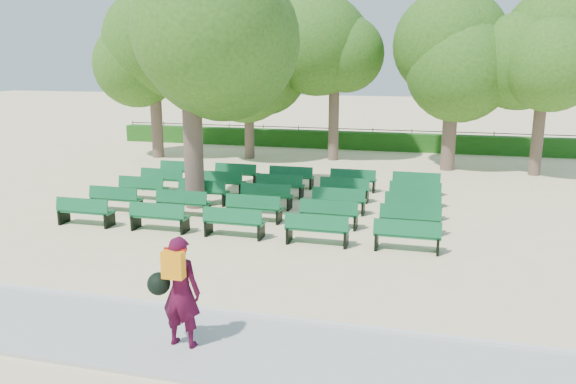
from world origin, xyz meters
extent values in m
plane|color=beige|center=(0.00, 0.00, 0.00)|extent=(120.00, 120.00, 0.00)
cube|color=#AAAAA6|center=(0.00, -7.40, 0.03)|extent=(30.00, 2.20, 0.06)
cube|color=silver|center=(0.00, -6.25, 0.05)|extent=(30.00, 0.12, 0.10)
cube|color=#1D5315|center=(0.00, 14.00, 0.45)|extent=(26.00, 0.70, 0.90)
cube|color=#105C30|center=(-0.77, 1.26, 0.40)|extent=(1.63, 0.55, 0.05)
cube|color=#105C30|center=(-0.77, 1.07, 0.62)|extent=(1.61, 0.23, 0.38)
cylinder|color=brown|center=(-3.06, 0.83, 1.71)|extent=(0.60, 0.60, 3.42)
ellipsoid|color=#315F19|center=(-3.06, 0.83, 4.76)|extent=(4.86, 4.86, 4.37)
imported|color=#400921|center=(0.43, -7.54, 0.97)|extent=(0.69, 0.48, 1.82)
cube|color=orange|center=(0.43, -7.75, 1.49)|extent=(0.34, 0.17, 0.42)
sphere|color=black|center=(0.09, -7.60, 1.09)|extent=(0.36, 0.36, 0.36)
camera|label=1|loc=(4.15, -15.06, 4.50)|focal=35.00mm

